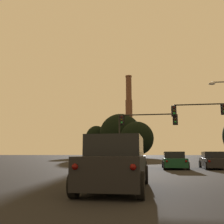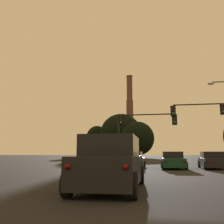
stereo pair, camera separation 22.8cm
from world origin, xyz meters
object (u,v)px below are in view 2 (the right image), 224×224
Objects in this scene: sedan_right_lane_front at (212,161)px; traffic_light_overhead_left at (138,125)px; suv_left_lane_third at (111,163)px; hatchback_left_lane_front at (133,160)px; sedan_center_lane_front at (173,161)px; traffic_light_overhead_right at (208,117)px; smokestack at (130,124)px.

sedan_right_lane_front is 0.69× the size of traffic_light_overhead_left.
sedan_right_lane_front is (6.26, 14.18, -0.23)m from suv_left_lane_third.
hatchback_left_lane_front is 0.87× the size of sedan_right_lane_front.
suv_left_lane_third is 14.06m from sedan_center_lane_front.
sedan_right_lane_front is (3.30, 0.43, 0.00)m from sedan_center_lane_front.
traffic_light_overhead_left is (0.10, 6.46, 3.88)m from hatchback_left_lane_front.
hatchback_left_lane_front is (-3.42, 0.86, -0.00)m from sedan_center_lane_front.
traffic_light_overhead_right is at bearing 55.80° from sedan_center_lane_front.
hatchback_left_lane_front is at bearing -144.68° from traffic_light_overhead_right.
suv_left_lane_third is at bearing -102.25° from sedan_center_lane_front.
sedan_right_lane_front is 7.46m from traffic_light_overhead_right.
hatchback_left_lane_front is at bearing -84.41° from smokestack.
traffic_light_overhead_left reaches higher than sedan_center_lane_front.
suv_left_lane_third is 1.18× the size of hatchback_left_lane_front.
hatchback_left_lane_front reaches higher than sedan_center_lane_front.
traffic_light_overhead_right is (7.61, -1.00, 0.60)m from traffic_light_overhead_left.
traffic_light_overhead_left is at bearing 136.04° from sedan_right_lane_front.
suv_left_lane_third reaches higher than sedan_center_lane_front.
suv_left_lane_third is at bearing -109.87° from traffic_light_overhead_right.
smokestack reaches higher than suv_left_lane_third.
suv_left_lane_third is 14.61m from hatchback_left_lane_front.
smokestack is at bearing 97.77° from hatchback_left_lane_front.
hatchback_left_lane_front is 6.73m from sedan_right_lane_front.
hatchback_left_lane_front is at bearing 178.54° from sedan_right_lane_front.
sedan_right_lane_front is (6.72, -0.43, 0.00)m from hatchback_left_lane_front.
smokestack reaches higher than traffic_light_overhead_left.
suv_left_lane_third is 1.04× the size of sedan_center_lane_front.
suv_left_lane_third is 0.71× the size of traffic_light_overhead_left.
smokestack is at bearing 100.87° from sedan_right_lane_front.
sedan_right_lane_front is at bearing -81.31° from smokestack.
suv_left_lane_third is 0.73× the size of traffic_light_overhead_right.
traffic_light_overhead_right is 117.84m from smokestack.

